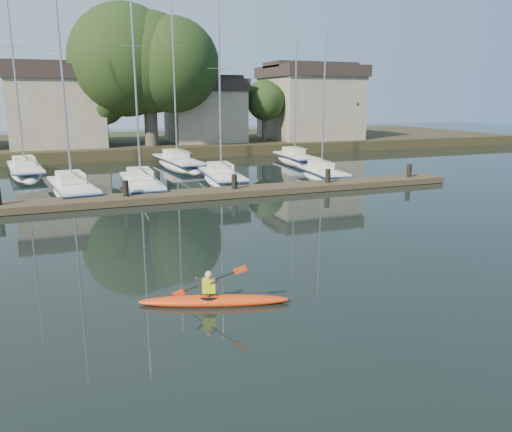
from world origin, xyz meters
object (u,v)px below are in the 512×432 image
object	(u,v)px
sailboat_3	(222,184)
sailboat_6	(178,168)
sailboat_5	(26,177)
sailboat_7	(295,163)
sailboat_1	(73,197)
sailboat_4	(322,180)
dock	(182,195)
kayak	(213,298)
sailboat_2	(142,192)

from	to	relation	value
sailboat_3	sailboat_6	size ratio (longest dim) A/B	0.78
sailboat_5	sailboat_7	xyz separation A→B (m)	(21.45, -0.32, 0.00)
sailboat_1	sailboat_4	size ratio (longest dim) A/B	1.26
sailboat_1	sailboat_4	xyz separation A→B (m)	(16.29, -0.04, 0.01)
sailboat_1	sailboat_7	xyz separation A→B (m)	(18.48, 8.87, 0.00)
dock	sailboat_1	bearing A→B (deg)	145.19
sailboat_4	sailboat_6	xyz separation A→B (m)	(-7.95, 9.72, -0.01)
kayak	sailboat_5	world-z (taller)	sailboat_5
dock	sailboat_2	size ratio (longest dim) A/B	2.38
sailboat_1	sailboat_2	world-z (taller)	sailboat_2
sailboat_1	sailboat_6	bearing A→B (deg)	41.89
sailboat_6	sailboat_5	bearing A→B (deg)	177.67
sailboat_4	sailboat_7	bearing A→B (deg)	81.83
kayak	sailboat_1	size ratio (longest dim) A/B	0.30
dock	sailboat_1	size ratio (longest dim) A/B	2.50
sailboat_3	sailboat_5	size ratio (longest dim) A/B	0.83
sailboat_2	sailboat_4	xyz separation A→B (m)	(12.36, -0.15, 0.00)
sailboat_3	sailboat_7	world-z (taller)	sailboat_3
sailboat_7	sailboat_2	bearing A→B (deg)	-145.31
sailboat_5	sailboat_6	bearing A→B (deg)	-4.67
sailboat_4	sailboat_5	size ratio (longest dim) A/B	0.72
dock	sailboat_6	size ratio (longest dim) A/B	2.12
sailboat_3	kayak	bearing A→B (deg)	-103.41
sailboat_4	sailboat_7	size ratio (longest dim) A/B	0.87
sailboat_1	sailboat_2	size ratio (longest dim) A/B	0.95
kayak	sailboat_7	bearing A→B (deg)	78.93
sailboat_5	sailboat_6	world-z (taller)	sailboat_6
sailboat_4	sailboat_6	world-z (taller)	sailboat_6
sailboat_3	sailboat_7	bearing A→B (deg)	45.42
sailboat_6	sailboat_7	xyz separation A→B (m)	(10.14, -0.81, 0.00)
dock	sailboat_6	xyz separation A→B (m)	(2.80, 13.54, -0.39)
sailboat_4	sailboat_7	xyz separation A→B (m)	(2.19, 8.91, -0.01)
sailboat_1	sailboat_3	bearing A→B (deg)	-1.41
kayak	sailboat_4	world-z (taller)	sailboat_4
sailboat_1	sailboat_4	world-z (taller)	sailboat_1
sailboat_3	dock	bearing A→B (deg)	-123.35
sailboat_5	sailboat_6	size ratio (longest dim) A/B	0.94
sailboat_1	sailboat_2	bearing A→B (deg)	-5.81
sailboat_6	sailboat_2	bearing A→B (deg)	-119.55
sailboat_2	sailboat_6	xyz separation A→B (m)	(4.41, 9.57, -0.01)
sailboat_4	sailboat_5	bearing A→B (deg)	160.03
kayak	sailboat_5	distance (m)	28.04
sailboat_3	sailboat_6	bearing A→B (deg)	101.05
sailboat_4	sailboat_5	xyz separation A→B (m)	(-19.26, 9.23, -0.01)
kayak	sailboat_6	xyz separation A→B (m)	(5.27, 27.86, -0.35)
dock	sailboat_3	bearing A→B (deg)	51.99
sailboat_3	sailboat_1	bearing A→B (deg)	-169.40
sailboat_4	dock	bearing A→B (deg)	-154.82
sailboat_2	sailboat_3	xyz separation A→B (m)	(5.39, 0.86, -0.01)
sailboat_2	sailboat_6	distance (m)	10.54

